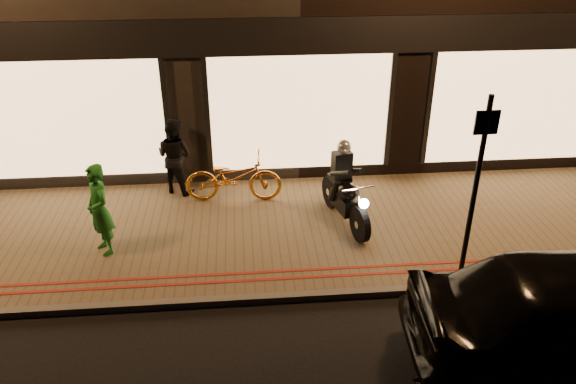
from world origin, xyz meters
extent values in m
plane|color=black|center=(0.00, 0.00, 0.00)|extent=(90.00, 90.00, 0.00)
cube|color=brown|center=(0.00, 2.00, 0.06)|extent=(50.00, 4.00, 0.12)
cube|color=#59544C|center=(0.00, 0.05, 0.06)|extent=(50.00, 0.14, 0.12)
cube|color=maroon|center=(0.00, 0.45, 0.12)|extent=(50.00, 0.06, 0.01)
cube|color=maroon|center=(0.00, 0.65, 0.12)|extent=(50.00, 0.06, 0.01)
cube|color=black|center=(0.00, 3.95, 3.15)|extent=(48.00, 0.12, 0.70)
cube|color=#FCC47E|center=(-4.50, 3.94, 1.61)|extent=(3.60, 0.06, 2.38)
cube|color=#FCC47E|center=(0.00, 3.94, 1.61)|extent=(3.60, 0.06, 2.38)
cube|color=#FCC47E|center=(4.50, 3.94, 1.61)|extent=(3.60, 0.06, 2.38)
cylinder|color=black|center=(0.80, 1.47, 0.44)|extent=(0.27, 0.65, 0.64)
cylinder|color=black|center=(0.49, 2.73, 0.44)|extent=(0.27, 0.65, 0.64)
cylinder|color=silver|center=(0.80, 1.47, 0.44)|extent=(0.17, 0.17, 0.14)
cylinder|color=silver|center=(0.49, 2.73, 0.44)|extent=(0.17, 0.17, 0.14)
cube|color=black|center=(0.63, 2.15, 0.52)|extent=(0.42, 0.74, 0.30)
ellipsoid|color=black|center=(0.66, 2.02, 0.82)|extent=(0.43, 0.57, 0.29)
cube|color=black|center=(0.56, 2.44, 0.82)|extent=(0.34, 0.59, 0.09)
cylinder|color=silver|center=(0.76, 1.61, 1.07)|extent=(0.59, 0.17, 0.03)
cylinder|color=silver|center=(0.79, 1.51, 0.74)|extent=(0.13, 0.33, 0.71)
sphere|color=white|center=(0.82, 1.38, 0.90)|extent=(0.21, 0.21, 0.17)
cylinder|color=silver|center=(0.64, 2.61, 0.40)|extent=(0.20, 0.55, 0.07)
cube|color=black|center=(0.59, 2.31, 1.17)|extent=(0.38, 0.29, 0.55)
sphere|color=silver|center=(0.61, 2.25, 1.58)|extent=(0.31, 0.31, 0.26)
cylinder|color=black|center=(0.51, 1.96, 1.20)|extent=(0.31, 0.59, 0.34)
cylinder|color=black|center=(0.82, 2.04, 1.20)|extent=(0.15, 0.61, 0.34)
cylinder|color=black|center=(0.46, 2.24, 0.72)|extent=(0.24, 0.29, 0.46)
cylinder|color=black|center=(0.74, 2.31, 0.72)|extent=(0.14, 0.27, 0.46)
cylinder|color=black|center=(2.20, 0.28, 1.62)|extent=(0.08, 0.08, 3.00)
cube|color=black|center=(2.20, 0.28, 2.72)|extent=(0.35, 0.04, 0.35)
imported|color=orange|center=(-1.38, 3.16, 0.62)|extent=(1.92, 0.77, 0.99)
imported|color=#1E7122|center=(-3.58, 1.52, 0.92)|extent=(0.65, 0.70, 1.60)
imported|color=black|center=(-2.54, 3.65, 0.90)|extent=(0.95, 0.89, 1.56)
camera|label=1|loc=(-1.19, -6.75, 5.49)|focal=35.00mm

